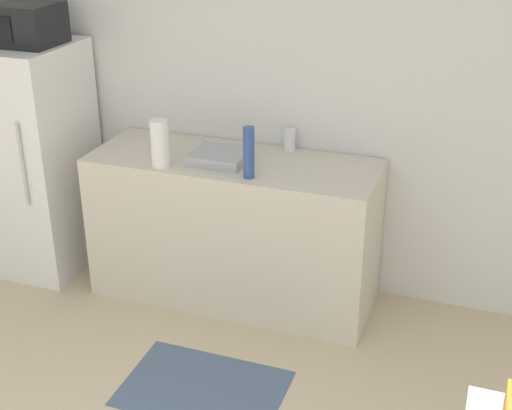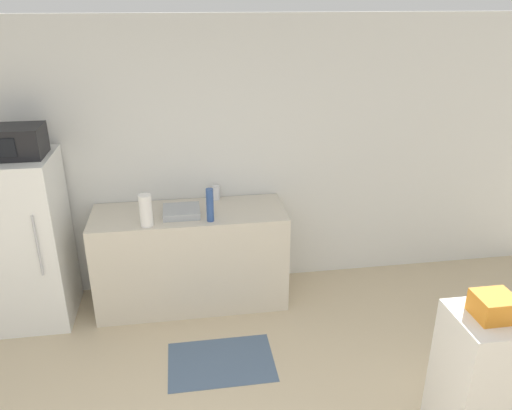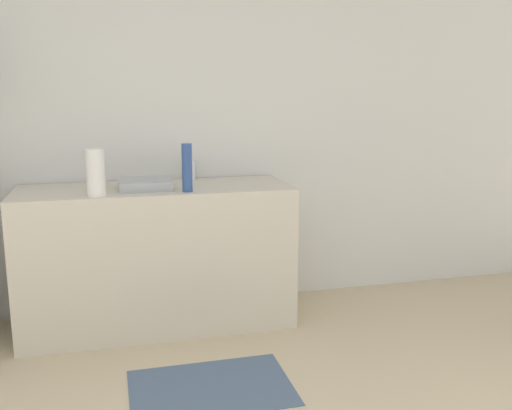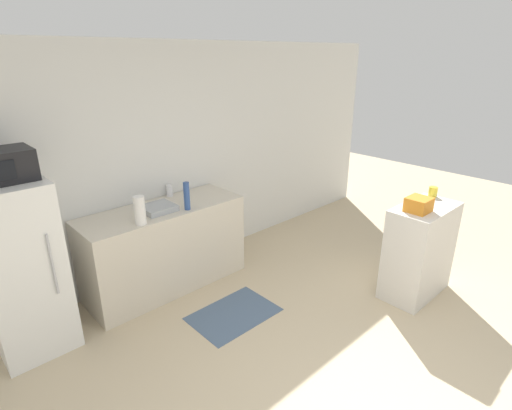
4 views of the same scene
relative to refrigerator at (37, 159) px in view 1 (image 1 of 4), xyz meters
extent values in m
cube|color=silver|center=(1.31, 0.40, 0.54)|extent=(8.00, 0.06, 2.60)
cube|color=white|center=(0.00, 0.00, 0.00)|extent=(0.60, 0.66, 1.53)
cylinder|color=#B7B7BC|center=(0.16, -0.35, 0.11)|extent=(0.02, 0.02, 0.53)
cube|color=black|center=(0.00, 0.00, 0.89)|extent=(0.51, 0.35, 0.25)
cube|color=beige|center=(1.38, 0.04, -0.30)|extent=(1.75, 0.65, 0.93)
cube|color=#9EA3A8|center=(1.32, -0.02, 0.20)|extent=(0.32, 0.30, 0.06)
cylinder|color=#2D4C8C|center=(1.56, -0.19, 0.31)|extent=(0.06, 0.06, 0.30)
cylinder|color=silver|center=(1.65, 0.30, 0.23)|extent=(0.07, 0.07, 0.13)
cylinder|color=white|center=(1.03, -0.20, 0.31)|extent=(0.11, 0.11, 0.28)
cube|color=slate|center=(1.57, -0.91, -0.76)|extent=(0.85, 0.58, 0.01)
camera|label=1|loc=(2.84, -3.65, 1.72)|focal=50.00mm
camera|label=2|loc=(1.35, -4.13, 1.98)|focal=35.00mm
camera|label=3|loc=(1.10, -3.64, 0.78)|focal=40.00mm
camera|label=4|loc=(-0.56, -3.51, 1.70)|focal=28.00mm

